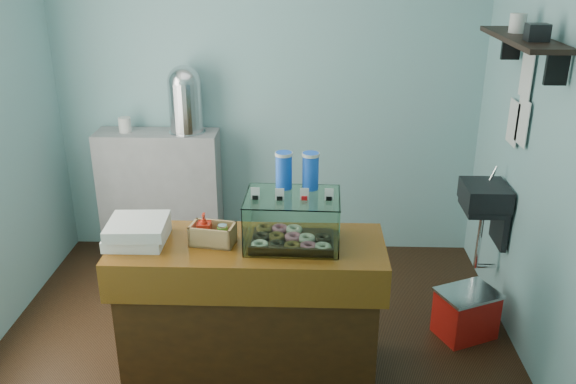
{
  "coord_description": "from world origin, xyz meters",
  "views": [
    {
      "loc": [
        0.35,
        -3.42,
        2.51
      ],
      "look_at": [
        0.23,
        -0.15,
        1.18
      ],
      "focal_mm": 38.0,
      "sensor_mm": 36.0,
      "label": 1
    }
  ],
  "objects_px": {
    "coffee_urn": "(185,98)",
    "display_case": "(293,215)",
    "red_cooler": "(466,313)",
    "counter": "(250,308)"
  },
  "relations": [
    {
      "from": "coffee_urn",
      "to": "red_cooler",
      "type": "xyz_separation_m",
      "value": [
        2.08,
        -1.14,
        -1.22
      ]
    },
    {
      "from": "display_case",
      "to": "red_cooler",
      "type": "height_order",
      "value": "display_case"
    },
    {
      "from": "display_case",
      "to": "red_cooler",
      "type": "xyz_separation_m",
      "value": [
        1.18,
        0.39,
        -0.9
      ]
    },
    {
      "from": "counter",
      "to": "red_cooler",
      "type": "xyz_separation_m",
      "value": [
        1.44,
        0.43,
        -0.29
      ]
    },
    {
      "from": "coffee_urn",
      "to": "display_case",
      "type": "bearing_deg",
      "value": -59.6
    },
    {
      "from": "counter",
      "to": "coffee_urn",
      "type": "height_order",
      "value": "coffee_urn"
    },
    {
      "from": "coffee_urn",
      "to": "red_cooler",
      "type": "bearing_deg",
      "value": -28.78
    },
    {
      "from": "display_case",
      "to": "red_cooler",
      "type": "distance_m",
      "value": 1.53
    },
    {
      "from": "display_case",
      "to": "red_cooler",
      "type": "bearing_deg",
      "value": 19.95
    },
    {
      "from": "counter",
      "to": "display_case",
      "type": "height_order",
      "value": "display_case"
    }
  ]
}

